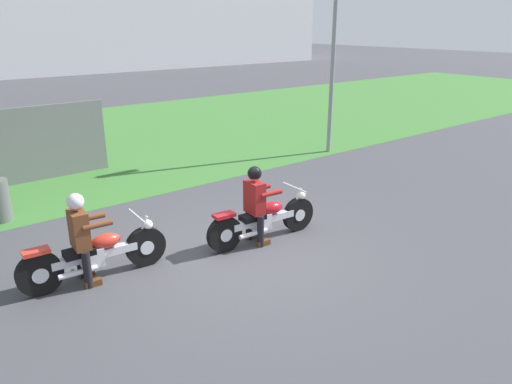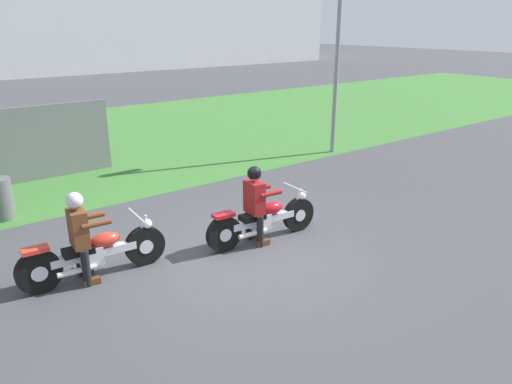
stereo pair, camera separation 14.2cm
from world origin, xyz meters
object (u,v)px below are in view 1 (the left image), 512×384
(motorcycle_lead, at_px, (263,220))
(rider_lead, at_px, (255,199))
(motorcycle_follow, at_px, (96,255))
(rider_follow, at_px, (81,231))
(streetlight_pole, at_px, (338,19))

(motorcycle_lead, height_order, rider_lead, rider_lead)
(rider_lead, relative_size, motorcycle_follow, 0.63)
(rider_follow, xyz_separation_m, streetlight_pole, (8.55, 3.11, 2.93))
(motorcycle_lead, relative_size, rider_lead, 1.58)
(streetlight_pole, bearing_deg, motorcycle_follow, -159.52)
(motorcycle_lead, height_order, rider_follow, rider_follow)
(rider_lead, distance_m, motorcycle_follow, 2.72)
(rider_follow, distance_m, streetlight_pole, 9.56)
(motorcycle_follow, bearing_deg, rider_lead, -6.17)
(streetlight_pole, bearing_deg, rider_follow, -159.97)
(rider_follow, height_order, streetlight_pole, streetlight_pole)
(rider_lead, bearing_deg, motorcycle_follow, 173.83)
(motorcycle_lead, bearing_deg, rider_lead, 179.16)
(motorcycle_lead, distance_m, motorcycle_follow, 2.86)
(rider_lead, distance_m, streetlight_pole, 7.38)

